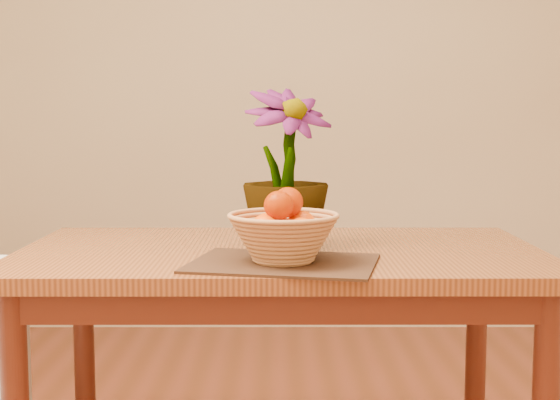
{
  "coord_description": "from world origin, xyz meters",
  "views": [
    {
      "loc": [
        -0.0,
        -1.78,
        1.1
      ],
      "look_at": [
        -0.0,
        0.11,
        0.9
      ],
      "focal_mm": 50.0,
      "sensor_mm": 36.0,
      "label": 1
    }
  ],
  "objects": [
    {
      "name": "placemat",
      "position": [
        0.01,
        0.07,
        0.75
      ],
      "size": [
        0.5,
        0.41,
        0.01
      ],
      "primitive_type": "cube",
      "rotation": [
        0.0,
        0.0,
        -0.21
      ],
      "color": "#392314",
      "rests_on": "table"
    },
    {
      "name": "orange_pile",
      "position": [
        0.01,
        0.07,
        0.87
      ],
      "size": [
        0.16,
        0.16,
        0.13
      ],
      "rotation": [
        0.0,
        0.0,
        0.14
      ],
      "color": "#F75504",
      "rests_on": "wicker_basket"
    },
    {
      "name": "wicker_basket",
      "position": [
        0.01,
        0.07,
        0.81
      ],
      "size": [
        0.27,
        0.27,
        0.11
      ],
      "color": "#B7784C",
      "rests_on": "placemat"
    },
    {
      "name": "potted_plant",
      "position": [
        0.01,
        0.31,
        0.97
      ],
      "size": [
        0.33,
        0.33,
        0.43
      ],
      "primitive_type": "imported",
      "rotation": [
        0.0,
        0.0,
        0.49
      ],
      "color": "#174814",
      "rests_on": "table"
    },
    {
      "name": "wall_back",
      "position": [
        0.0,
        2.25,
        1.35
      ],
      "size": [
        4.0,
        0.02,
        2.7
      ],
      "primitive_type": "cube",
      "color": "beige",
      "rests_on": "floor"
    },
    {
      "name": "table",
      "position": [
        0.0,
        0.3,
        0.66
      ],
      "size": [
        1.4,
        0.8,
        0.75
      ],
      "color": "brown",
      "rests_on": "floor"
    }
  ]
}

